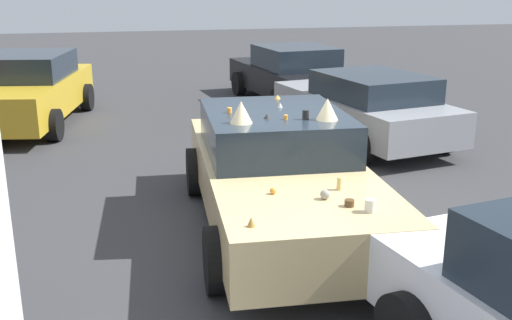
% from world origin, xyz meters
% --- Properties ---
extents(ground_plane, '(60.00, 60.00, 0.00)m').
position_xyz_m(ground_plane, '(0.00, 0.00, 0.00)').
color(ground_plane, '#38383A').
extents(art_car_decorated, '(4.70, 2.32, 1.64)m').
position_xyz_m(art_car_decorated, '(0.08, -0.01, 0.71)').
color(art_car_decorated, '#D8BC7F').
rests_on(art_car_decorated, ground).
extents(parked_sedan_far_left, '(4.76, 2.59, 1.46)m').
position_xyz_m(parked_sedan_far_left, '(6.62, 3.55, 0.73)').
color(parked_sedan_far_left, gold).
rests_on(parked_sedan_far_left, ground).
extents(parked_sedan_row_back_far, '(4.29, 2.47, 1.31)m').
position_xyz_m(parked_sedan_row_back_far, '(3.59, -2.64, 0.68)').
color(parked_sedan_row_back_far, gray).
rests_on(parked_sedan_row_back_far, ground).
extents(parked_sedan_behind_left, '(4.57, 2.41, 1.39)m').
position_xyz_m(parked_sedan_behind_left, '(7.55, -2.47, 0.68)').
color(parked_sedan_behind_left, black).
rests_on(parked_sedan_behind_left, ground).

